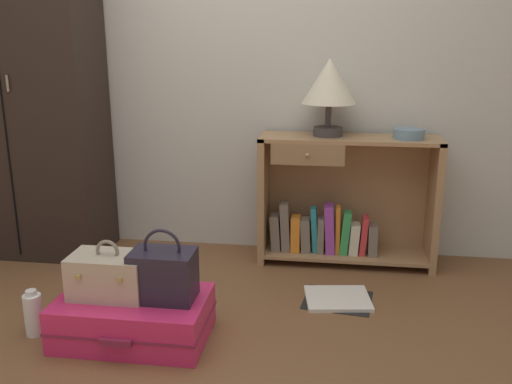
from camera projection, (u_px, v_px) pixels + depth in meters
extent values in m
plane|color=brown|center=(162.00, 369.00, 2.31)|extent=(9.00, 9.00, 0.00)
cube|color=beige|center=(227.00, 40.00, 3.39)|extent=(6.40, 0.10, 2.60)
cube|color=black|center=(22.00, 80.00, 3.33)|extent=(0.89, 0.45, 2.15)
cube|color=black|center=(0.00, 83.00, 3.11)|extent=(0.01, 0.01, 2.05)
cylinder|color=gray|center=(7.00, 83.00, 3.10)|extent=(0.01, 0.01, 0.09)
cube|color=#A37A51|center=(264.00, 198.00, 3.38)|extent=(0.04, 0.30, 0.77)
cube|color=#A37A51|center=(434.00, 204.00, 3.24)|extent=(0.04, 0.30, 0.77)
cube|color=#A37A51|center=(350.00, 139.00, 3.21)|extent=(1.03, 0.30, 0.02)
cube|color=#A37A51|center=(345.00, 253.00, 3.40)|extent=(0.95, 0.30, 0.02)
cube|color=#A37A51|center=(347.00, 194.00, 3.45)|extent=(0.95, 0.01, 0.75)
cube|color=#8F6B47|center=(308.00, 155.00, 3.13)|extent=(0.41, 0.02, 0.12)
sphere|color=#9E844C|center=(307.00, 155.00, 3.11)|extent=(0.02, 0.02, 0.02)
cube|color=#726659|center=(276.00, 232.00, 3.40)|extent=(0.07, 0.11, 0.22)
cube|color=#726659|center=(285.00, 226.00, 3.39)|extent=(0.07, 0.11, 0.30)
cube|color=orange|center=(296.00, 233.00, 3.39)|extent=(0.06, 0.11, 0.22)
cube|color=#726659|center=(306.00, 235.00, 3.38)|extent=(0.07, 0.11, 0.21)
cube|color=teal|center=(315.00, 230.00, 3.36)|extent=(0.05, 0.08, 0.28)
cube|color=#726659|center=(321.00, 235.00, 3.37)|extent=(0.04, 0.12, 0.22)
cube|color=purple|center=(330.00, 229.00, 3.35)|extent=(0.07, 0.12, 0.30)
cube|color=orange|center=(338.00, 230.00, 3.34)|extent=(0.03, 0.08, 0.29)
cube|color=green|center=(345.00, 233.00, 3.34)|extent=(0.07, 0.10, 0.26)
cube|color=beige|center=(354.00, 239.00, 3.34)|extent=(0.06, 0.11, 0.19)
cube|color=red|center=(364.00, 235.00, 3.33)|extent=(0.05, 0.10, 0.23)
cube|color=#726659|center=(372.00, 239.00, 3.33)|extent=(0.06, 0.12, 0.19)
cylinder|color=#3D3838|center=(328.00, 131.00, 3.24)|extent=(0.17, 0.17, 0.05)
cylinder|color=#3D3838|center=(328.00, 115.00, 3.21)|extent=(0.04, 0.04, 0.14)
cone|color=beige|center=(330.00, 81.00, 3.16)|extent=(0.31, 0.31, 0.25)
cylinder|color=slate|center=(409.00, 134.00, 3.15)|extent=(0.17, 0.17, 0.06)
cube|color=#DB2860|center=(134.00, 317.00, 2.53)|extent=(0.67, 0.41, 0.20)
cube|color=maroon|center=(134.00, 317.00, 2.53)|extent=(0.68, 0.42, 0.01)
cube|color=maroon|center=(115.00, 343.00, 2.32)|extent=(0.14, 0.02, 0.03)
cube|color=#B7A88E|center=(109.00, 275.00, 2.49)|extent=(0.34, 0.21, 0.19)
torus|color=gray|center=(107.00, 251.00, 2.46)|extent=(0.11, 0.02, 0.11)
cube|color=tan|center=(78.00, 277.00, 2.39)|extent=(0.02, 0.01, 0.02)
cube|color=tan|center=(119.00, 280.00, 2.37)|extent=(0.02, 0.01, 0.02)
cube|color=#231E2D|center=(163.00, 275.00, 2.46)|extent=(0.28, 0.19, 0.22)
torus|color=#231E2D|center=(162.00, 247.00, 2.42)|extent=(0.17, 0.01, 0.17)
cylinder|color=white|center=(34.00, 315.00, 2.56)|extent=(0.08, 0.08, 0.20)
cylinder|color=silver|center=(31.00, 293.00, 2.53)|extent=(0.05, 0.05, 0.02)
cube|color=white|center=(338.00, 299.00, 2.91)|extent=(0.37, 0.32, 0.02)
cube|color=black|center=(338.00, 300.00, 2.91)|extent=(0.38, 0.34, 0.01)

